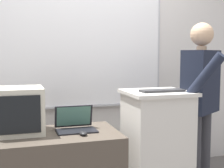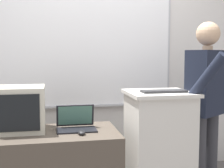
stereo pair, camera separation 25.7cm
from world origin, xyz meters
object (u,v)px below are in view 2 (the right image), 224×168
Objects in this scene: lectern_podium at (159,148)px; laptop at (76,122)px; wireless_keyboard at (164,91)px; person_presenter at (207,98)px; crt_monitor at (20,109)px; computer_mouse_by_laptop at (82,132)px.

lectern_podium is 3.04× the size of laptop.
lectern_podium is 0.51m from wireless_keyboard.
person_presenter reaches higher than laptop.
laptop is 0.47m from crt_monitor.
lectern_podium is at bearing -6.16° from laptop.
wireless_keyboard is 0.96× the size of crt_monitor.
lectern_podium is 1.24m from crt_monitor.
crt_monitor is (-0.48, 0.23, 0.17)m from computer_mouse_by_laptop.
person_presenter is 4.08× the size of crt_monitor.
crt_monitor is at bearing 174.69° from lectern_podium.
crt_monitor is at bearing 171.55° from wireless_keyboard.
laptop is 0.83× the size of crt_monitor.
lectern_podium reaches higher than laptop.
lectern_podium is 0.62× the size of person_presenter.
computer_mouse_by_laptop is at bearing 155.45° from person_presenter.
computer_mouse_by_laptop is at bearing -25.22° from crt_monitor.
crt_monitor is (-1.19, 0.18, -0.14)m from wireless_keyboard.
person_presenter is 4.24× the size of wireless_keyboard.
person_presenter is 16.16× the size of computer_mouse_by_laptop.
lectern_podium is at bearing 152.41° from person_presenter.
computer_mouse_by_laptop is 0.56m from crt_monitor.
crt_monitor is (-1.64, 0.07, -0.05)m from person_presenter.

